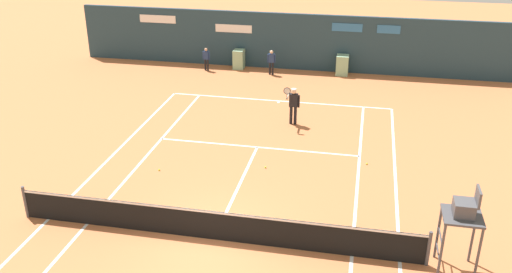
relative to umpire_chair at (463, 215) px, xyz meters
The scene contains 10 objects.
ground_plane 6.95m from the umpire_chair, behind, with size 80.00×80.00×0.01m.
tennis_net 6.81m from the umpire_chair, behind, with size 12.10×0.10×1.07m.
sponsor_back_wall 18.29m from the umpire_chair, 111.54° to the left, with size 25.00×1.02×3.13m.
umpire_chair is the anchor object (origin of this frame).
player_on_baseline 10.70m from the umpire_chair, 122.06° to the left, with size 0.63×0.69×1.85m.
ball_kid_left_post 17.59m from the umpire_chair, 116.41° to the left, with size 0.46×0.19×1.37m.
ball_kid_centre_post 19.52m from the umpire_chair, 126.16° to the left, with size 0.43×0.19×1.29m.
tennis_ball_mid_court 10.63m from the umpire_chair, 158.95° to the left, with size 0.07×0.07×0.07m, color #CCE033.
tennis_ball_by_sideline 7.88m from the umpire_chair, 141.89° to the left, with size 0.07×0.07×0.07m, color #CCE033.
tennis_ball_near_service_line 6.49m from the umpire_chair, 112.72° to the left, with size 0.07×0.07×0.07m, color #CCE033.
Camera 1 is at (3.92, -12.91, 9.36)m, focal length 38.68 mm.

